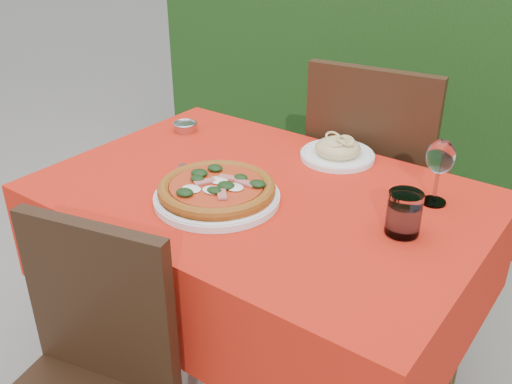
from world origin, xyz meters
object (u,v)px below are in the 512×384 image
Objects in this scene: steel_ramekin at (185,127)px; chair_near at (82,381)px; pasta_plate at (338,151)px; pizza_plate at (217,191)px; chair_far at (374,175)px; water_glass at (404,216)px; wine_glass at (440,159)px; fork at (179,177)px.

chair_near is at bearing -62.62° from steel_ramekin.
pasta_plate is (0.11, 0.97, 0.27)m from chair_near.
chair_near is 0.59m from pizza_plate.
chair_near is 1.00m from steel_ramekin.
chair_far is at bearing 88.25° from pasta_plate.
water_glass is 0.60× the size of wine_glass.
water_glass is at bearing -91.62° from wine_glass.
pasta_plate is 3.05× the size of steel_ramekin.
pizza_plate is 3.15× the size of water_glass.
wine_glass reaches higher than steel_ramekin.
fork is (-0.19, 0.05, -0.03)m from pizza_plate.
fork is at bearing 166.39° from pizza_plate.
pasta_plate is at bearing 74.22° from pizza_plate.
water_glass is at bearing 41.01° from chair_near.
chair_near reaches higher than pizza_plate.
steel_ramekin is (-0.43, 0.34, -0.02)m from pizza_plate.
fork is at bearing -127.82° from pasta_plate.
water_glass is at bearing 16.66° from pizza_plate.
chair_near reaches higher than steel_ramekin.
fork is (-0.32, -0.69, 0.17)m from chair_far.
chair_far is 0.61m from wine_glass.
chair_far is 5.34× the size of wine_glass.
water_glass is at bearing -11.86° from steel_ramekin.
steel_ramekin is (-0.44, 0.86, 0.26)m from chair_near.
chair_near is at bearing 76.90° from chair_far.
fork is at bearing -171.59° from water_glass.
chair_near is 1.27m from chair_far.
water_glass reaches higher than pasta_plate.
steel_ramekin is at bearing 168.14° from water_glass.
pizza_plate is 0.51m from water_glass.
wine_glass is (0.49, 0.35, 0.10)m from pizza_plate.
wine_glass is at bearing -16.33° from pasta_plate.
pasta_plate is (-0.01, -0.29, 0.20)m from chair_far.
pasta_plate is at bearing 80.73° from chair_far.
pasta_plate is at bearing 69.63° from chair_near.
pizza_plate is at bearing -50.38° from fork.
chair_far is at bearing 79.54° from pizza_plate.
steel_ramekin reaches higher than fork.
chair_near is 1.06m from wine_glass.
chair_far reaches higher than chair_near.
wine_glass is at bearing 35.28° from pizza_plate.
chair_far reaches higher than pasta_plate.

